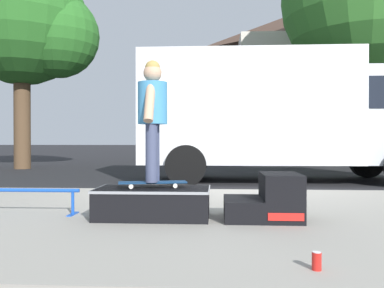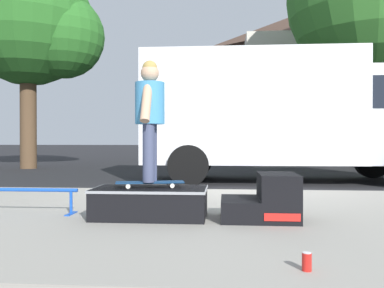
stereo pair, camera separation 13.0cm
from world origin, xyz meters
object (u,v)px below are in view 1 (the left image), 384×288
kicker_ramp (269,200)px  grind_rail (17,195)px  skate_box (153,202)px  street_tree_neighbour (29,24)px  soda_can (317,261)px  skateboard (153,183)px  street_tree_main (376,2)px  box_truck (287,111)px  skater_kid (153,110)px

kicker_ramp → grind_rail: kicker_ramp is taller
skate_box → kicker_ramp: bearing=-0.0°
street_tree_neighbour → soda_can: bearing=-57.2°
skate_box → skateboard: skateboard is taller
kicker_ramp → grind_rail: size_ratio=0.56×
soda_can → street_tree_neighbour: bearing=122.8°
skate_box → street_tree_neighbour: bearing=121.8°
street_tree_main → soda_can: bearing=-112.1°
kicker_ramp → box_truck: size_ratio=0.12×
grind_rail → skater_kid: 1.94m
skater_kid → box_truck: box_truck is taller
grind_rail → skateboard: bearing=-3.4°
kicker_ramp → street_tree_neighbour: (-7.09, 9.33, 4.68)m
grind_rail → soda_can: (3.08, -1.96, -0.17)m
soda_can → kicker_ramp: bearing=93.1°
skateboard → skater_kid: bearing=-126.9°
skate_box → street_tree_main: size_ratio=0.14×
skateboard → street_tree_main: street_tree_main is taller
soda_can → street_tree_main: size_ratio=0.01×
soda_can → grind_rail: bearing=147.5°
grind_rail → skater_kid: bearing=-3.4°
grind_rail → box_truck: bearing=52.6°
kicker_ramp → grind_rail: 2.98m
kicker_ramp → box_truck: (1.11, 5.48, 1.37)m
street_tree_main → street_tree_neighbour: 12.31m
grind_rail → street_tree_neighbour: 11.10m
skate_box → box_truck: 6.15m
skate_box → soda_can: 2.31m
street_tree_neighbour → skate_box: bearing=-58.2°
grind_rail → skater_kid: (1.66, -0.10, 1.00)m
skateboard → street_tree_main: size_ratio=0.09×
street_tree_neighbour → skateboard: bearing=-58.2°
skate_box → box_truck: bearing=66.2°
box_truck → street_tree_main: street_tree_main is taller
kicker_ramp → street_tree_neighbour: 12.63m
skateboard → street_tree_neighbour: bearing=121.8°
box_truck → street_tree_neighbour: size_ratio=0.93×
skate_box → soda_can: skate_box is taller
street_tree_main → street_tree_neighbour: bearing=-174.3°
skate_box → street_tree_main: bearing=58.6°
skate_box → skater_kid: size_ratio=0.93×
skateboard → soda_can: bearing=-52.6°
skateboard → street_tree_main: (6.44, 10.51, 5.43)m
kicker_ramp → skater_kid: size_ratio=0.61×
skater_kid → street_tree_main: size_ratio=0.15×
street_tree_main → skate_box: bearing=-121.4°
kicker_ramp → skater_kid: skater_kid is taller
box_truck → street_tree_main: (4.01, 5.06, 4.25)m
kicker_ramp → skateboard: (-1.33, 0.04, 0.19)m
grind_rail → box_truck: (4.09, 5.34, 1.35)m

